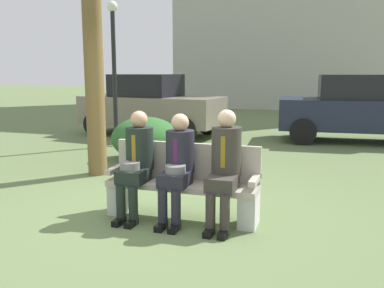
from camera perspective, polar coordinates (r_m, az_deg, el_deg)
The scene contains 9 objects.
ground_plane at distance 5.24m, azimuth -5.57°, elevation -9.78°, with size 80.00×80.00×0.00m, color #5D7143.
park_bench at distance 5.08m, azimuth -1.19°, elevation -5.43°, with size 1.83×0.44×0.90m.
seated_man_left at distance 5.10m, azimuth -7.58°, elevation -2.00°, with size 0.34×0.72×1.29m.
seated_man_middle at distance 4.90m, azimuth -1.98°, elevation -2.51°, with size 0.34×0.72×1.27m.
seated_man_right at distance 4.75m, azimuth 4.45°, elevation -2.50°, with size 0.34×0.72×1.34m.
shrub_near_bench at distance 8.44m, azimuth -6.35°, elevation 0.78°, with size 1.39×1.27×0.87m, color #2E652C.
parked_car_near at distance 11.64m, azimuth -5.70°, elevation 5.29°, with size 4.05×2.07×1.68m.
parked_car_far at distance 11.24m, azimuth 21.76°, elevation 4.47°, with size 4.00×1.93×1.68m.
street_lamp at distance 10.01m, azimuth -10.60°, elevation 11.43°, with size 0.24×0.24×3.33m.
Camera 1 is at (1.98, -4.53, 1.76)m, focal length 39.14 mm.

